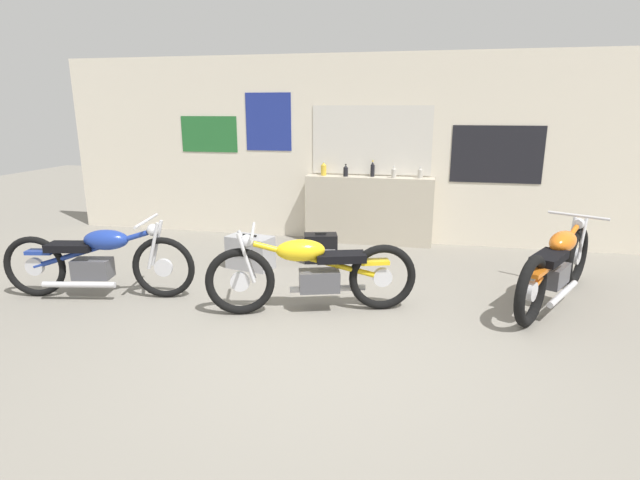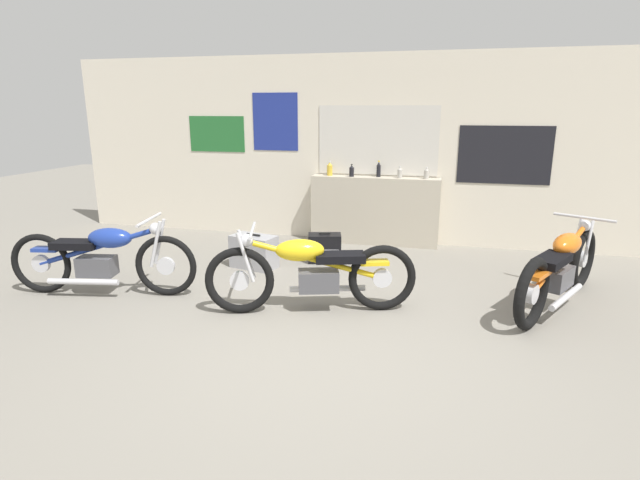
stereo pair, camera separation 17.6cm
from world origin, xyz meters
TOP-DOWN VIEW (x-y plane):
  - ground_plane at (0.00, 0.00)m, footprint 24.00×24.00m
  - wall_back at (0.00, 3.75)m, footprint 10.00×0.07m
  - sill_counter at (0.01, 3.57)m, footprint 1.92×0.28m
  - bottle_leftmost at (-0.69, 3.58)m, footprint 0.08×0.08m
  - bottle_left_center at (-0.35, 3.54)m, footprint 0.07×0.07m
  - bottle_center at (0.05, 3.61)m, footprint 0.06×0.06m
  - bottle_right_center at (0.37, 3.53)m, footprint 0.07×0.07m
  - bottle_rightmost at (0.75, 3.56)m, footprint 0.07×0.07m
  - motorcycle_orange at (2.24, 1.54)m, footprint 1.16×1.99m
  - motorcycle_yellow at (-0.23, 0.77)m, footprint 2.06×0.84m
  - motorcycle_blue at (-2.60, 0.68)m, footprint 2.08×0.70m
  - hard_case_black at (-0.50, 2.47)m, footprint 0.49×0.36m
  - hard_case_silver at (-1.33, 2.00)m, footprint 0.64×0.44m

SIDE VIEW (x-z plane):
  - ground_plane at x=0.00m, z-range 0.00..0.00m
  - hard_case_black at x=-0.50m, z-range -0.01..0.39m
  - hard_case_silver at x=-1.33m, z-range -0.01..0.44m
  - motorcycle_orange at x=2.24m, z-range -0.02..0.86m
  - motorcycle_yellow at x=-0.23m, z-range -0.01..0.87m
  - motorcycle_blue at x=-2.60m, z-range -0.01..0.87m
  - sill_counter at x=0.01m, z-range 0.00..1.02m
  - bottle_rightmost at x=0.75m, z-range 1.01..1.18m
  - bottle_right_center at x=0.37m, z-range 1.01..1.19m
  - bottle_left_center at x=-0.35m, z-range 1.01..1.20m
  - bottle_leftmost at x=-0.69m, z-range 1.01..1.23m
  - bottle_center at x=0.05m, z-range 1.01..1.25m
  - wall_back at x=0.00m, z-range 0.00..2.80m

